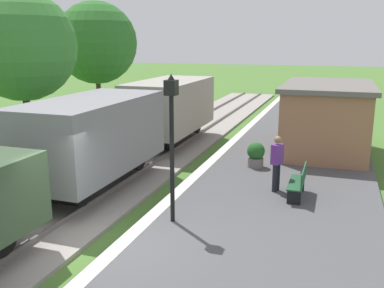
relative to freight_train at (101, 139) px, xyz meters
The scene contains 13 objects.
ground_plane 4.95m from the freight_train, 59.22° to the right, with size 160.00×160.00×0.00m, color #47702D.
platform_slab 7.05m from the freight_train, 35.73° to the right, with size 6.00×60.00×0.25m, color #4C4C4F.
platform_edge_stripe 5.09m from the freight_train, 55.20° to the right, with size 0.36×60.00×0.01m, color silver.
track_ballast 4.31m from the freight_train, 90.00° to the right, with size 3.80×60.00×0.12m, color gray.
rail_near 4.33m from the freight_train, 79.87° to the right, with size 0.07×60.00×0.14m, color slate.
freight_train is the anchor object (origin of this frame).
station_hut 9.36m from the freight_train, 43.40° to the left, with size 3.50×5.80×2.78m.
bench_near_hut 6.36m from the freight_train, ahead, with size 0.42×1.50×0.91m.
person_waiting 5.64m from the freight_train, ahead, with size 0.36×0.44×1.71m.
potted_planter 5.50m from the freight_train, 33.44° to the left, with size 0.64×0.64×0.92m.
lamp_post_near 4.39m from the freight_train, 35.42° to the right, with size 0.28×0.28×3.70m.
tree_trackside_mid 5.66m from the freight_train, 156.60° to the left, with size 4.22×4.22×6.63m.
tree_trackside_far 12.36m from the freight_train, 121.20° to the left, with size 4.69×4.69×6.95m.
Camera 1 is at (4.75, -7.78, 4.70)m, focal length 39.91 mm.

